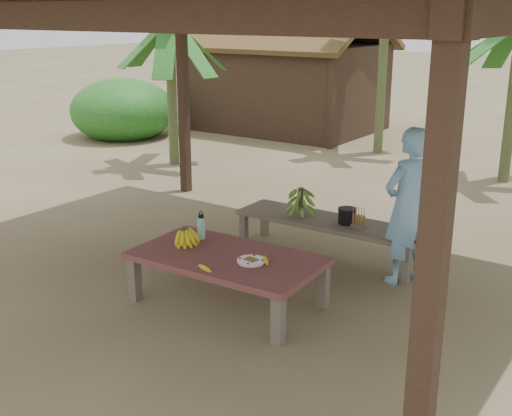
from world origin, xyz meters
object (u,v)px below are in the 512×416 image
Objects in this scene: bench at (329,225)px; plate at (251,261)px; woman at (407,206)px; water_flask at (201,227)px; cooking_pot at (347,216)px; ripe_banana_bunch at (184,236)px; work_table at (227,262)px.

plate is at bearing -87.70° from bench.
bench is 1.35× the size of woman.
water_flask is 1.47× the size of cooking_pot.
cooking_pot reaches higher than bench.
ripe_banana_bunch reaches higher than cooking_pot.
water_flask reaches higher than work_table.
plate is (0.30, -0.02, 0.08)m from work_table.
bench is 10.97× the size of cooking_pot.
plate is at bearing -1.90° from ripe_banana_bunch.
cooking_pot is at bearing 59.64° from ripe_banana_bunch.
plate is at bearing -7.24° from woman.
woman is at bearing 49.31° from work_table.
work_table is at bearing -97.97° from bench.
bench is (0.20, 1.65, -0.04)m from work_table.
ripe_banana_bunch is 0.18× the size of woman.
woman is (0.98, -0.16, 0.43)m from bench.
woman reaches higher than plate.
work_table is at bearing -104.42° from cooking_pot.
bench is at bearing 93.33° from plate.
water_flask is (-0.70, -1.43, 0.23)m from bench.
plate is 0.16× the size of woman.
water_flask is at bearing -117.21° from bench.
water_flask is at bearing -122.93° from cooking_pot.
water_flask reaches higher than cooking_pot.
bench is at bearing 80.63° from work_table.
work_table reaches higher than bench.
plate is (0.10, -1.68, 0.12)m from bench.
plate is 0.89× the size of water_flask.
cooking_pot is (0.22, 0.00, 0.14)m from bench.
cooking_pot is (0.97, 1.65, -0.05)m from ripe_banana_bunch.
plate is 1.31× the size of cooking_pot.
woman reaches higher than cooking_pot.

